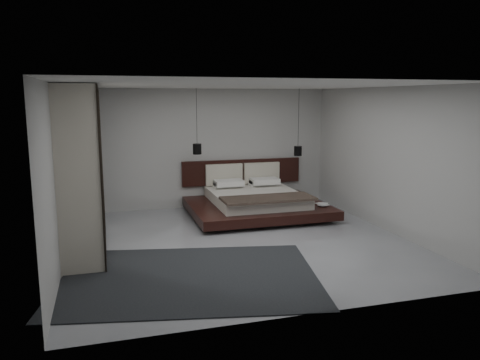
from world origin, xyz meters
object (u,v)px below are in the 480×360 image
object	(u,v)px
pendant_left	(197,149)
pendant_right	(298,151)
rug	(190,277)
bed	(255,201)
lattice_screen	(73,160)
wardrobe	(81,169)

from	to	relation	value
pendant_left	pendant_right	xyz separation A→B (m)	(2.43, 0.00, -0.12)
pendant_right	rug	size ratio (longest dim) A/B	0.42
bed	lattice_screen	bearing A→B (deg)	171.89
pendant_left	rug	world-z (taller)	pendant_left
pendant_right	rug	distance (m)	5.23
pendant_right	rug	world-z (taller)	pendant_right
lattice_screen	bed	size ratio (longest dim) A/B	0.88
pendant_left	wardrobe	bearing A→B (deg)	-141.79
lattice_screen	pendant_left	world-z (taller)	pendant_left
lattice_screen	pendant_left	bearing A→B (deg)	-1.43
bed	wardrobe	world-z (taller)	wardrobe
pendant_left	lattice_screen	bearing A→B (deg)	178.57
lattice_screen	pendant_right	xyz separation A→B (m)	(5.07, -0.07, 0.05)
wardrobe	rug	world-z (taller)	wardrobe
pendant_right	wardrobe	xyz separation A→B (m)	(-4.81, -1.88, 0.05)
lattice_screen	pendant_right	world-z (taller)	pendant_right
pendant_right	wardrobe	bearing A→B (deg)	-158.71
lattice_screen	wardrobe	world-z (taller)	wardrobe
lattice_screen	bed	world-z (taller)	lattice_screen
bed	pendant_right	size ratio (longest dim) A/B	1.88
bed	pendant_left	bearing A→B (deg)	158.33
lattice_screen	pendant_right	bearing A→B (deg)	-0.74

